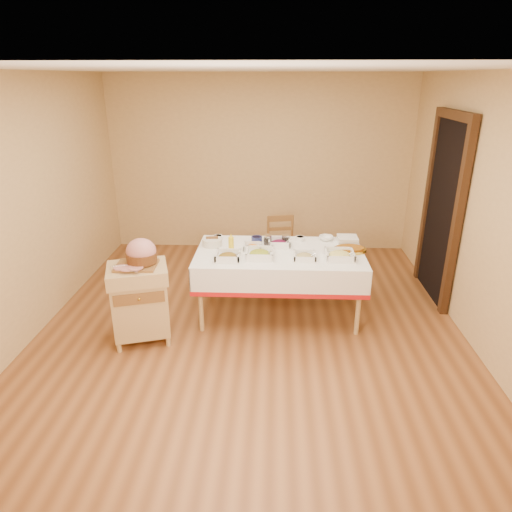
# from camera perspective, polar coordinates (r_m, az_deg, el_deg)

# --- Properties ---
(room_shell) EXTENTS (5.00, 5.00, 5.00)m
(room_shell) POSITION_cam_1_polar(r_m,az_deg,el_deg) (4.53, -0.69, 5.65)
(room_shell) COLOR brown
(room_shell) RESTS_ON ground
(doorway) EXTENTS (0.09, 1.10, 2.20)m
(doorway) POSITION_cam_1_polar(r_m,az_deg,el_deg) (5.78, 22.34, 5.63)
(doorway) COLOR black
(doorway) RESTS_ON ground
(dining_table) EXTENTS (1.82, 1.02, 0.76)m
(dining_table) POSITION_cam_1_polar(r_m,az_deg,el_deg) (5.04, 2.94, -1.14)
(dining_table) COLOR tan
(dining_table) RESTS_ON ground
(butcher_cart) EXTENTS (0.69, 0.62, 0.81)m
(butcher_cart) POSITION_cam_1_polar(r_m,az_deg,el_deg) (4.74, -14.31, -5.22)
(butcher_cart) COLOR tan
(butcher_cart) RESTS_ON ground
(dining_chair) EXTENTS (0.44, 0.42, 0.84)m
(dining_chair) POSITION_cam_1_polar(r_m,az_deg,el_deg) (6.02, 3.23, 1.03)
(dining_chair) COLOR brown
(dining_chair) RESTS_ON ground
(ham_on_board) EXTENTS (0.42, 0.40, 0.28)m
(ham_on_board) POSITION_cam_1_polar(r_m,az_deg,el_deg) (4.57, -14.23, 0.20)
(ham_on_board) COLOR brown
(ham_on_board) RESTS_ON butcher_cart
(serving_dish_a) EXTENTS (0.26, 0.25, 0.11)m
(serving_dish_a) POSITION_cam_1_polar(r_m,az_deg,el_deg) (4.75, -3.53, -0.03)
(serving_dish_a) COLOR white
(serving_dish_a) RESTS_ON dining_table
(serving_dish_b) EXTENTS (0.29, 0.29, 0.12)m
(serving_dish_b) POSITION_cam_1_polar(r_m,az_deg,el_deg) (4.81, 0.47, 0.29)
(serving_dish_b) COLOR white
(serving_dish_b) RESTS_ON dining_table
(serving_dish_c) EXTENTS (0.23, 0.23, 0.09)m
(serving_dish_c) POSITION_cam_1_polar(r_m,az_deg,el_deg) (4.79, 6.09, -0.03)
(serving_dish_c) COLOR white
(serving_dish_c) RESTS_ON dining_table
(serving_dish_d) EXTENTS (0.30, 0.30, 0.11)m
(serving_dish_d) POSITION_cam_1_polar(r_m,az_deg,el_deg) (4.86, 10.41, 0.13)
(serving_dish_d) COLOR white
(serving_dish_d) RESTS_ON dining_table
(serving_dish_e) EXTENTS (0.20, 0.20, 0.09)m
(serving_dish_e) POSITION_cam_1_polar(r_m,az_deg,el_deg) (5.02, -0.44, 1.13)
(serving_dish_e) COLOR white
(serving_dish_e) RESTS_ON dining_table
(serving_dish_f) EXTENTS (0.26, 0.25, 0.12)m
(serving_dish_f) POSITION_cam_1_polar(r_m,az_deg,el_deg) (5.13, 2.94, 1.67)
(serving_dish_f) COLOR white
(serving_dish_f) RESTS_ON dining_table
(small_bowl_left) EXTENTS (0.11, 0.11, 0.05)m
(small_bowl_left) POSITION_cam_1_polar(r_m,az_deg,el_deg) (5.35, -4.79, 2.35)
(small_bowl_left) COLOR white
(small_bowl_left) RESTS_ON dining_table
(small_bowl_mid) EXTENTS (0.13, 0.13, 0.05)m
(small_bowl_mid) POSITION_cam_1_polar(r_m,az_deg,el_deg) (5.28, 0.10, 2.19)
(small_bowl_mid) COLOR navy
(small_bowl_mid) RESTS_ON dining_table
(small_bowl_right) EXTENTS (0.10, 0.10, 0.05)m
(small_bowl_right) POSITION_cam_1_polar(r_m,az_deg,el_deg) (5.32, 5.53, 2.21)
(small_bowl_right) COLOR white
(small_bowl_right) RESTS_ON dining_table
(bowl_white_imported) EXTENTS (0.14, 0.14, 0.03)m
(bowl_white_imported) POSITION_cam_1_polar(r_m,az_deg,el_deg) (5.24, 3.04, 1.87)
(bowl_white_imported) COLOR white
(bowl_white_imported) RESTS_ON dining_table
(bowl_small_imported) EXTENTS (0.21, 0.21, 0.05)m
(bowl_small_imported) POSITION_cam_1_polar(r_m,az_deg,el_deg) (5.38, 8.75, 2.24)
(bowl_small_imported) COLOR white
(bowl_small_imported) RESTS_ON dining_table
(preserve_jar_left) EXTENTS (0.09, 0.09, 0.12)m
(preserve_jar_left) POSITION_cam_1_polar(r_m,az_deg,el_deg) (5.15, 1.45, 1.97)
(preserve_jar_left) COLOR silver
(preserve_jar_left) RESTS_ON dining_table
(preserve_jar_right) EXTENTS (0.09, 0.09, 0.11)m
(preserve_jar_right) POSITION_cam_1_polar(r_m,az_deg,el_deg) (5.17, 3.69, 1.98)
(preserve_jar_right) COLOR silver
(preserve_jar_right) RESTS_ON dining_table
(mustard_bottle) EXTENTS (0.06, 0.06, 0.19)m
(mustard_bottle) POSITION_cam_1_polar(r_m,az_deg,el_deg) (4.99, -3.13, 1.64)
(mustard_bottle) COLOR yellow
(mustard_bottle) RESTS_ON dining_table
(bread_basket) EXTENTS (0.22, 0.22, 0.10)m
(bread_basket) POSITION_cam_1_polar(r_m,az_deg,el_deg) (5.16, -5.49, 1.76)
(bread_basket) COLOR silver
(bread_basket) RESTS_ON dining_table
(plate_stack) EXTENTS (0.22, 0.22, 0.08)m
(plate_stack) POSITION_cam_1_polar(r_m,az_deg,el_deg) (5.31, 11.36, 1.97)
(plate_stack) COLOR white
(plate_stack) RESTS_ON dining_table
(brass_platter) EXTENTS (0.36, 0.26, 0.05)m
(brass_platter) POSITION_cam_1_polar(r_m,az_deg,el_deg) (5.08, 11.64, 0.83)
(brass_platter) COLOR gold
(brass_platter) RESTS_ON dining_table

